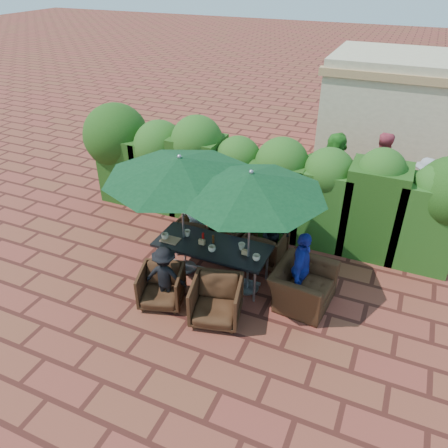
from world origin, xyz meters
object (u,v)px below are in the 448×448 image
at_px(chair_far_right, 266,245).
at_px(chair_far_mid, 233,234).
at_px(chair_near_right, 216,299).
at_px(chair_far_left, 197,229).
at_px(umbrella_right, 251,184).
at_px(chair_end_right, 303,280).
at_px(chair_near_left, 161,285).
at_px(umbrella_left, 180,168).
at_px(dining_table, 212,248).

bearing_deg(chair_far_right, chair_far_mid, -5.68).
distance_m(chair_far_mid, chair_far_right, 0.78).
bearing_deg(chair_far_mid, chair_near_right, 120.47).
bearing_deg(chair_far_left, chair_near_right, 118.49).
bearing_deg(umbrella_right, chair_far_mid, 124.56).
height_order(chair_far_mid, chair_far_right, chair_far_mid).
relative_size(chair_near_right, chair_end_right, 0.77).
distance_m(chair_far_mid, chair_near_left, 2.13).
height_order(umbrella_left, chair_far_right, umbrella_left).
bearing_deg(umbrella_right, chair_near_right, -101.82).
relative_size(dining_table, umbrella_left, 0.79).
relative_size(umbrella_left, chair_end_right, 2.50).
bearing_deg(chair_far_left, umbrella_right, 141.61).
xyz_separation_m(dining_table, chair_near_right, (0.55, -1.03, -0.25)).
bearing_deg(chair_far_mid, chair_near_left, 91.30).
height_order(chair_far_left, chair_near_right, chair_near_right).
relative_size(chair_far_mid, chair_far_right, 1.00).
bearing_deg(chair_far_mid, umbrella_left, 74.11).
relative_size(chair_far_left, chair_near_left, 0.98).
height_order(chair_near_left, chair_near_right, chair_near_right).
xyz_separation_m(chair_far_left, chair_far_mid, (0.79, 0.12, 0.02)).
distance_m(chair_far_mid, chair_end_right, 2.08).
relative_size(umbrella_left, chair_far_left, 3.68).
bearing_deg(chair_near_left, chair_near_right, -16.77).
bearing_deg(chair_far_mid, dining_table, 105.62).
bearing_deg(dining_table, chair_end_right, -0.38).
relative_size(dining_table, umbrella_right, 0.84).
xyz_separation_m(chair_far_mid, chair_near_left, (-0.52, -2.07, -0.01)).
relative_size(umbrella_left, chair_far_mid, 3.54).
distance_m(umbrella_right, chair_far_right, 2.07).
xyz_separation_m(umbrella_left, chair_far_right, (1.39, 0.89, -1.82)).
bearing_deg(chair_near_right, chair_end_right, 25.64).
xyz_separation_m(chair_far_left, chair_far_right, (1.56, 0.01, 0.01)).
relative_size(chair_near_left, chair_end_right, 0.69).
distance_m(chair_far_left, chair_end_right, 2.74).
height_order(chair_far_right, chair_near_left, chair_far_right).
xyz_separation_m(chair_far_right, chair_near_left, (-1.29, -1.95, -0.01)).
bearing_deg(chair_far_right, dining_table, 52.83).
xyz_separation_m(dining_table, chair_far_mid, (-0.00, 1.03, -0.28)).
bearing_deg(chair_far_left, chair_end_right, 154.18).
bearing_deg(chair_end_right, dining_table, 94.92).
xyz_separation_m(chair_far_mid, chair_end_right, (1.79, -1.04, 0.09)).
relative_size(umbrella_right, chair_far_mid, 3.31).
bearing_deg(chair_far_left, dining_table, 124.79).
bearing_deg(chair_near_right, chair_far_right, 69.90).
bearing_deg(chair_near_left, chair_far_left, 80.50).
distance_m(umbrella_right, chair_end_right, 2.02).
bearing_deg(umbrella_right, umbrella_left, 176.39).
relative_size(chair_far_right, chair_near_left, 1.01).
bearing_deg(chair_end_right, chair_far_mid, 65.06).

